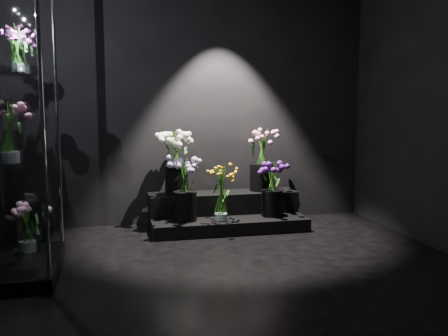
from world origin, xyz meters
name	(u,v)px	position (x,y,z in m)	size (l,w,h in m)	color
floor	(239,280)	(0.00, 0.00, 0.00)	(4.00, 4.00, 0.00)	black
wall_back	(194,98)	(0.00, 2.00, 1.40)	(4.00, 4.00, 0.00)	black
wall_front	(389,83)	(0.00, -2.00, 1.40)	(4.00, 4.00, 0.00)	black
display_riser	(225,213)	(0.29, 1.67, 0.15)	(1.64, 0.73, 0.36)	black
display_case	(10,127)	(-1.66, 0.54, 1.16)	(0.63, 1.05, 2.31)	black
bouquet_orange_bells	(221,193)	(0.18, 1.40, 0.42)	(0.30, 0.30, 0.57)	white
bouquet_lilac	(185,184)	(-0.19, 1.47, 0.52)	(0.49, 0.49, 0.65)	black
bouquet_purple	(272,185)	(0.76, 1.48, 0.47)	(0.40, 0.40, 0.59)	black
bouquet_cream_roses	(176,158)	(-0.24, 1.74, 0.76)	(0.50, 0.50, 0.68)	black
bouquet_pink_roses	(262,157)	(0.74, 1.79, 0.75)	(0.41, 0.41, 0.69)	black
bouquet_case_pink	(9,131)	(-1.64, 0.36, 1.14)	(0.31, 0.31, 0.46)	white
bouquet_case_magenta	(17,48)	(-1.62, 0.70, 1.77)	(0.30, 0.30, 0.35)	white
bouquet_case_base_pink	(27,226)	(-1.62, 0.78, 0.33)	(0.38, 0.38, 0.41)	white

